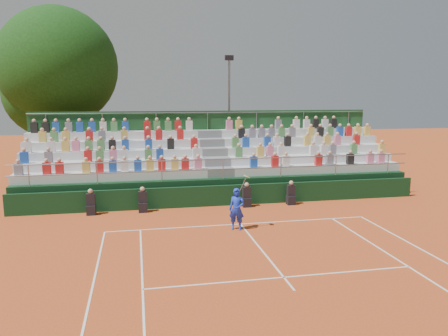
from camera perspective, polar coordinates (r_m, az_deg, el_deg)
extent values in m
plane|color=#C24F20|center=(18.37, 2.17, -7.34)|extent=(90.00, 90.00, 0.00)
cube|color=white|center=(18.36, 2.17, -7.32)|extent=(11.00, 0.06, 0.01)
cube|color=white|center=(15.43, 4.99, -10.69)|extent=(0.06, 6.40, 0.01)
cube|color=white|center=(13.41, 7.82, -13.96)|extent=(8.22, 0.06, 0.01)
cube|color=black|center=(21.25, 0.16, -3.59)|extent=(20.00, 0.15, 1.00)
cube|color=black|center=(20.59, -16.95, -5.25)|extent=(0.40, 0.40, 0.44)
cube|color=black|center=(20.47, -17.02, -3.95)|extent=(0.38, 0.25, 0.55)
sphere|color=tan|center=(20.39, -17.07, -2.92)|extent=(0.22, 0.22, 0.22)
cube|color=black|center=(20.48, -10.55, -5.07)|extent=(0.40, 0.40, 0.44)
cube|color=black|center=(20.37, -10.59, -3.76)|extent=(0.38, 0.25, 0.55)
sphere|color=tan|center=(20.28, -10.62, -2.72)|extent=(0.22, 0.22, 0.22)
cube|color=black|center=(21.10, 2.96, -4.48)|extent=(0.40, 0.40, 0.44)
cube|color=black|center=(20.99, 2.97, -3.21)|extent=(0.38, 0.25, 0.55)
sphere|color=tan|center=(20.91, 2.98, -2.20)|extent=(0.22, 0.22, 0.22)
cube|color=black|center=(21.75, 8.72, -4.15)|extent=(0.40, 0.40, 0.44)
cube|color=black|center=(21.65, 8.75, -2.92)|extent=(0.38, 0.25, 0.55)
sphere|color=tan|center=(21.57, 8.77, -1.93)|extent=(0.22, 0.22, 0.22)
cube|color=black|center=(24.21, -1.31, -1.72)|extent=(20.00, 5.20, 1.20)
cube|color=silver|center=(22.09, -14.33, -0.98)|extent=(9.30, 0.85, 0.42)
cube|color=silver|center=(24.01, 12.08, -0.06)|extent=(9.30, 0.85, 0.42)
cube|color=slate|center=(22.44, -0.57, -0.51)|extent=(1.40, 0.85, 0.42)
cube|color=silver|center=(22.86, -14.27, 0.44)|extent=(9.30, 0.85, 0.42)
cube|color=silver|center=(24.72, 11.33, 1.22)|extent=(9.30, 0.85, 0.42)
cube|color=slate|center=(23.20, -0.96, 0.87)|extent=(1.40, 0.85, 0.42)
cube|color=silver|center=(23.64, -14.21, 1.77)|extent=(9.30, 0.85, 0.42)
cube|color=silver|center=(25.44, 10.63, 2.43)|extent=(9.30, 0.85, 0.42)
cube|color=slate|center=(23.97, -1.33, 2.16)|extent=(1.40, 0.85, 0.42)
cube|color=silver|center=(24.43, -14.16, 3.01)|extent=(9.30, 0.85, 0.42)
cube|color=silver|center=(26.18, 9.96, 3.58)|extent=(9.30, 0.85, 0.42)
cube|color=slate|center=(24.75, -1.68, 3.38)|extent=(1.40, 0.85, 0.42)
cube|color=silver|center=(25.23, -14.11, 4.17)|extent=(9.30, 0.85, 0.42)
cube|color=silver|center=(26.93, 9.33, 4.65)|extent=(9.30, 0.85, 0.42)
cube|color=slate|center=(25.54, -2.01, 4.51)|extent=(1.40, 0.85, 0.42)
cube|color=#1B4621|center=(26.15, -2.18, 2.67)|extent=(20.00, 0.12, 4.40)
cylinder|color=gray|center=(21.47, -0.13, 1.16)|extent=(20.00, 0.05, 0.05)
cylinder|color=gray|center=(25.88, -2.18, 7.26)|extent=(20.00, 0.05, 0.05)
cube|color=slate|center=(22.50, -25.25, -0.14)|extent=(0.36, 0.24, 0.56)
cube|color=red|center=(22.23, -22.14, -0.04)|extent=(0.36, 0.24, 0.56)
cube|color=red|center=(22.13, -20.68, 0.01)|extent=(0.36, 0.24, 0.56)
cube|color=gold|center=(21.96, -17.55, 0.11)|extent=(0.36, 0.24, 0.56)
cube|color=red|center=(21.90, -15.94, 0.16)|extent=(0.36, 0.24, 0.56)
cube|color=#1E4CB2|center=(21.86, -14.31, 0.22)|extent=(0.36, 0.24, 0.56)
cube|color=silver|center=(21.84, -12.85, 0.27)|extent=(0.36, 0.24, 0.56)
cube|color=#1E4CB2|center=(21.83, -11.19, 0.32)|extent=(0.36, 0.24, 0.56)
cube|color=gold|center=(21.83, -9.64, 0.37)|extent=(0.36, 0.24, 0.56)
cube|color=red|center=(21.86, -8.12, 0.42)|extent=(0.36, 0.24, 0.56)
cube|color=gold|center=(21.90, -6.45, 0.48)|extent=(0.36, 0.24, 0.56)
cube|color=red|center=(21.95, -5.09, 0.52)|extent=(0.36, 0.24, 0.56)
cube|color=pink|center=(22.03, -3.40, 0.57)|extent=(0.36, 0.24, 0.56)
cube|color=#1E4CB2|center=(23.24, -24.63, 1.23)|extent=(0.36, 0.24, 0.56)
cube|color=slate|center=(23.00, -21.92, 1.33)|extent=(0.36, 0.24, 0.56)
cube|color=red|center=(22.73, -17.33, 1.50)|extent=(0.36, 0.24, 0.56)
cube|color=#4C8C4C|center=(22.68, -15.91, 1.55)|extent=(0.36, 0.24, 0.56)
cube|color=pink|center=(22.64, -14.27, 1.61)|extent=(0.36, 0.24, 0.56)
cube|color=silver|center=(22.62, -12.91, 1.66)|extent=(0.36, 0.24, 0.56)
cube|color=#4C8C4C|center=(22.61, -9.85, 1.76)|extent=(0.36, 0.24, 0.56)
cube|color=#1E4CB2|center=(22.63, -8.38, 1.80)|extent=(0.36, 0.24, 0.56)
cube|color=silver|center=(22.81, -3.66, 1.94)|extent=(0.36, 0.24, 0.56)
cube|color=silver|center=(24.01, -24.31, 2.51)|extent=(0.36, 0.24, 0.56)
cube|color=silver|center=(23.78, -21.61, 2.62)|extent=(0.36, 0.24, 0.56)
cube|color=gold|center=(23.67, -19.98, 2.69)|extent=(0.36, 0.24, 0.56)
cube|color=pink|center=(23.60, -18.77, 2.74)|extent=(0.36, 0.24, 0.56)
cube|color=#4C8C4C|center=(23.52, -17.24, 2.80)|extent=(0.36, 0.24, 0.56)
cube|color=#4C8C4C|center=(23.47, -15.77, 2.85)|extent=(0.36, 0.24, 0.56)
cube|color=black|center=(23.43, -14.38, 2.90)|extent=(0.36, 0.24, 0.56)
cube|color=#1E4CB2|center=(23.41, -12.75, 2.96)|extent=(0.36, 0.24, 0.56)
cube|color=#1E4CB2|center=(23.41, -9.81, 3.06)|extent=(0.36, 0.24, 0.56)
cube|color=black|center=(23.47, -6.98, 3.14)|extent=(0.36, 0.24, 0.56)
cube|color=red|center=(23.59, -3.92, 3.22)|extent=(0.36, 0.24, 0.56)
cube|color=gold|center=(24.68, -22.61, 3.77)|extent=(0.36, 0.24, 0.56)
cube|color=#4C8C4C|center=(24.57, -21.28, 3.83)|extent=(0.36, 0.24, 0.56)
cube|color=gold|center=(24.47, -19.93, 3.89)|extent=(0.36, 0.24, 0.56)
cube|color=red|center=(24.33, -17.17, 4.01)|extent=(0.36, 0.24, 0.56)
cube|color=slate|center=(24.27, -15.64, 4.07)|extent=(0.36, 0.24, 0.56)
cube|color=gold|center=(24.21, -12.87, 4.17)|extent=(0.36, 0.24, 0.56)
cube|color=red|center=(24.21, -9.96, 4.26)|extent=(0.36, 0.24, 0.56)
cube|color=red|center=(24.23, -8.50, 4.31)|extent=(0.36, 0.24, 0.56)
cube|color=red|center=(24.32, -5.74, 4.38)|extent=(0.36, 0.24, 0.56)
cube|color=black|center=(25.58, -23.53, 4.84)|extent=(0.36, 0.24, 0.56)
cube|color=black|center=(25.47, -22.26, 4.90)|extent=(0.36, 0.24, 0.56)
cube|color=#1E4CB2|center=(25.38, -21.08, 4.96)|extent=(0.36, 0.24, 0.56)
cube|color=slate|center=(25.27, -19.61, 5.03)|extent=(0.36, 0.24, 0.56)
cube|color=#1E4CB2|center=(25.20, -18.32, 5.09)|extent=(0.36, 0.24, 0.56)
cube|color=#1E4CB2|center=(25.13, -16.84, 5.15)|extent=(0.36, 0.24, 0.56)
cube|color=silver|center=(25.08, -15.51, 5.20)|extent=(0.36, 0.24, 0.56)
cube|color=#4C8C4C|center=(25.04, -14.17, 5.25)|extent=(0.36, 0.24, 0.56)
cube|color=#1E4CB2|center=(25.02, -12.77, 5.30)|extent=(0.36, 0.24, 0.56)
cube|color=red|center=(25.02, -10.02, 5.40)|extent=(0.36, 0.24, 0.56)
cube|color=#4C8C4C|center=(25.04, -8.75, 5.43)|extent=(0.36, 0.24, 0.56)
cube|color=#4C8C4C|center=(25.08, -7.30, 5.47)|extent=(0.36, 0.24, 0.56)
cube|color=red|center=(25.12, -6.02, 5.50)|extent=(0.36, 0.24, 0.56)
cube|color=silver|center=(25.19, -4.56, 5.54)|extent=(0.36, 0.24, 0.56)
cube|color=#1E4CB2|center=(22.61, 3.89, 0.80)|extent=(0.36, 0.24, 0.56)
cube|color=red|center=(22.93, 6.66, 0.88)|extent=(0.36, 0.24, 0.56)
cube|color=silver|center=(23.13, 8.07, 0.92)|extent=(0.36, 0.24, 0.56)
cube|color=red|center=(23.79, 12.23, 1.04)|extent=(0.36, 0.24, 0.56)
cube|color=slate|center=(24.06, 13.63, 1.08)|extent=(0.36, 0.24, 0.56)
cube|color=black|center=(24.58, 16.15, 1.15)|extent=(0.36, 0.24, 0.56)
cube|color=pink|center=(25.14, 18.52, 1.21)|extent=(0.36, 0.24, 0.56)
cube|color=pink|center=(25.47, 19.79, 1.24)|extent=(0.36, 0.24, 0.56)
cube|color=#4C8C4C|center=(23.22, 1.95, 2.09)|extent=(0.36, 0.24, 0.56)
cube|color=gold|center=(23.52, 4.76, 2.16)|extent=(0.36, 0.24, 0.56)
cube|color=pink|center=(23.68, 6.03, 2.19)|extent=(0.36, 0.24, 0.56)
cube|color=silver|center=(23.87, 7.46, 2.22)|extent=(0.36, 0.24, 0.56)
cube|color=silver|center=(24.52, 11.53, 2.31)|extent=(0.36, 0.24, 0.56)
cube|color=silver|center=(24.77, 12.87, 2.33)|extent=(0.36, 0.24, 0.56)
cube|color=slate|center=(24.99, 13.99, 2.35)|extent=(0.36, 0.24, 0.56)
cube|color=#4C8C4C|center=(25.56, 16.55, 2.39)|extent=(0.36, 0.24, 0.56)
cube|color=gold|center=(26.42, 19.91, 2.44)|extent=(0.36, 0.24, 0.56)
cube|color=#4C8C4C|center=(23.99, 1.47, 3.35)|extent=(0.36, 0.24, 0.56)
cube|color=#1E4CB2|center=(24.13, 2.87, 3.38)|extent=(0.36, 0.24, 0.56)
cube|color=#1E4CB2|center=(24.46, 5.66, 3.43)|extent=(0.36, 0.24, 0.56)
cube|color=silver|center=(24.63, 6.91, 3.44)|extent=(0.36, 0.24, 0.56)
cube|color=black|center=(24.83, 8.29, 3.46)|extent=(0.36, 0.24, 0.56)
cube|color=gold|center=(25.25, 10.80, 3.49)|extent=(0.36, 0.24, 0.56)
cube|color=silver|center=(25.49, 12.07, 3.51)|extent=(0.36, 0.24, 0.56)
cube|color=gold|center=(25.73, 13.30, 3.52)|extent=(0.36, 0.24, 0.56)
cube|color=pink|center=(26.00, 14.57, 3.53)|extent=(0.36, 0.24, 0.56)
cube|color=red|center=(26.54, 16.90, 3.54)|extent=(0.36, 0.24, 0.56)
cube|color=black|center=(24.90, 2.31, 4.54)|extent=(0.36, 0.24, 0.56)
cube|color=slate|center=(25.06, 3.70, 4.56)|extent=(0.36, 0.24, 0.56)
cube|color=slate|center=(25.21, 4.94, 4.58)|extent=(0.36, 0.24, 0.56)
cube|color=slate|center=(25.38, 6.21, 4.59)|extent=(0.36, 0.24, 0.56)
cube|color=#4C8C4C|center=(25.57, 7.52, 4.60)|extent=(0.36, 0.24, 0.56)
cube|color=slate|center=(25.78, 8.88, 4.61)|extent=(0.36, 0.24, 0.56)
cube|color=gold|center=(26.20, 11.26, 4.62)|extent=(0.36, 0.24, 0.56)
cube|color=black|center=(26.44, 12.45, 4.62)|extent=(0.36, 0.24, 0.56)
cube|color=#4C8C4C|center=(26.69, 13.67, 4.62)|extent=(0.36, 0.24, 0.56)
cube|color=#1E4CB2|center=(26.96, 14.89, 4.62)|extent=(0.36, 0.24, 0.56)
cube|color=red|center=(27.21, 15.94, 4.61)|extent=(0.36, 0.24, 0.56)
cube|color=gold|center=(27.49, 17.06, 4.61)|extent=(0.36, 0.24, 0.56)
cube|color=gold|center=(27.79, 18.18, 4.60)|extent=(0.36, 0.24, 0.56)
cube|color=pink|center=(25.58, 0.68, 5.63)|extent=(0.36, 0.24, 0.56)
cube|color=gold|center=(25.70, 1.95, 5.64)|extent=(0.36, 0.24, 0.56)
cube|color=slate|center=(26.36, 7.10, 5.67)|extent=(0.36, 0.24, 0.56)
cube|color=silver|center=(26.74, 9.42, 5.67)|extent=(0.36, 0.24, 0.56)
cube|color=silver|center=(26.98, 10.73, 5.67)|extent=(0.36, 0.24, 0.56)
cube|color=black|center=(27.21, 11.89, 5.66)|extent=(0.36, 0.24, 0.56)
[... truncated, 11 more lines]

